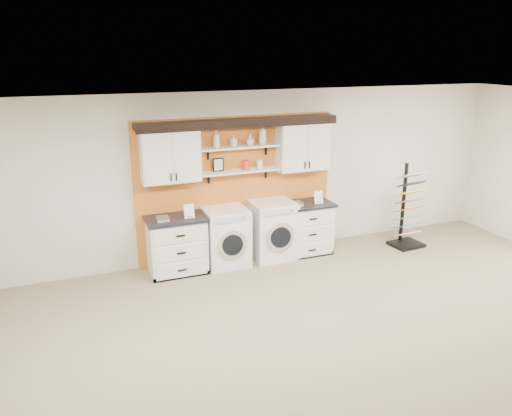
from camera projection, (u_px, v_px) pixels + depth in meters
name	position (u px, v px, depth m)	size (l,w,h in m)	color
floor	(363.00, 392.00, 5.21)	(10.00, 10.00, 0.00)	#8A7B5D
ceiling	(383.00, 123.00, 4.36)	(10.00, 10.00, 0.00)	white
wall_back	(236.00, 176.00, 8.34)	(10.00, 10.00, 0.00)	beige
accent_panel	(237.00, 188.00, 8.37)	(3.40, 0.07, 2.40)	#C76822
upper_cabinet_left	(170.00, 155.00, 7.62)	(0.90, 0.35, 0.84)	white
upper_cabinet_right	(303.00, 145.00, 8.40)	(0.90, 0.35, 0.84)	white
shelf_lower	(240.00, 171.00, 8.12)	(1.32, 0.28, 0.03)	white
shelf_upper	(240.00, 147.00, 8.00)	(1.32, 0.28, 0.03)	white
crown_molding	(239.00, 122.00, 7.89)	(3.30, 0.41, 0.13)	black
picture_frame	(218.00, 165.00, 8.01)	(0.18, 0.02, 0.22)	black
canister_red	(246.00, 165.00, 8.13)	(0.11, 0.11, 0.16)	red
canister_cream	(260.00, 164.00, 8.22)	(0.10, 0.10, 0.14)	silver
base_cabinet_left	(177.00, 245.00, 7.91)	(0.94, 0.66, 0.92)	white
base_cabinet_right	(304.00, 228.00, 8.70)	(0.93, 0.66, 0.91)	white
washer	(226.00, 237.00, 8.19)	(0.69, 0.71, 0.97)	white
dryer	(273.00, 230.00, 8.47)	(0.71, 0.71, 0.99)	white
sample_rack	(407.00, 220.00, 8.99)	(0.59, 0.51, 1.51)	black
soap_bottle_a	(216.00, 139.00, 7.82)	(0.10, 0.10, 0.27)	silver
soap_bottle_b	(233.00, 141.00, 7.94)	(0.08, 0.08, 0.18)	silver
soap_bottle_c	(250.00, 140.00, 8.03)	(0.13, 0.13, 0.17)	silver
soap_bottle_d	(263.00, 134.00, 8.09)	(0.13, 0.13, 0.33)	silver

